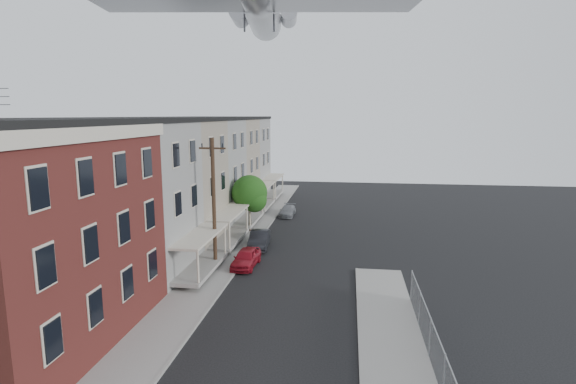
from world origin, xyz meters
name	(u,v)px	position (x,y,z in m)	size (l,w,h in m)	color
sidewalk_left	(238,243)	(-5.50, 24.00, 0.06)	(3.00, 62.00, 0.12)	gray
sidewalk_right	(398,381)	(5.50, 6.00, 0.06)	(3.00, 26.00, 0.12)	gray
curb_left	(256,244)	(-4.05, 24.00, 0.07)	(0.15, 62.00, 0.14)	gray
curb_right	(361,378)	(4.05, 6.00, 0.07)	(0.15, 26.00, 0.14)	gray
corner_building	(4,234)	(-12.00, 7.00, 5.16)	(10.31, 12.30, 12.15)	#351710
row_house_a	(113,197)	(-11.96, 16.50, 5.13)	(11.98, 7.00, 10.30)	slate
row_house_b	(158,182)	(-11.96, 23.50, 5.13)	(11.98, 7.00, 10.30)	#73685B
row_house_c	(188,171)	(-11.96, 30.50, 5.13)	(11.98, 7.00, 10.30)	slate
row_house_d	(210,164)	(-11.96, 37.50, 5.13)	(11.98, 7.00, 10.30)	#73685B
row_house_e	(227,158)	(-11.96, 44.50, 5.13)	(11.98, 7.00, 10.30)	slate
chainlink_fence	(444,377)	(7.00, 5.00, 1.00)	(0.06, 18.06, 1.90)	gray
utility_pole	(214,202)	(-5.60, 18.00, 4.67)	(1.80, 0.26, 9.00)	black
street_tree	(251,195)	(-5.27, 27.92, 3.45)	(3.22, 3.20, 5.20)	black
car_near	(246,258)	(-3.60, 18.65, 0.64)	(1.51, 3.75, 1.28)	maroon
car_mid	(259,239)	(-3.60, 23.33, 0.68)	(1.43, 4.10, 1.35)	black
car_far	(288,211)	(-2.92, 34.97, 0.53)	(1.50, 3.68, 1.07)	slate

